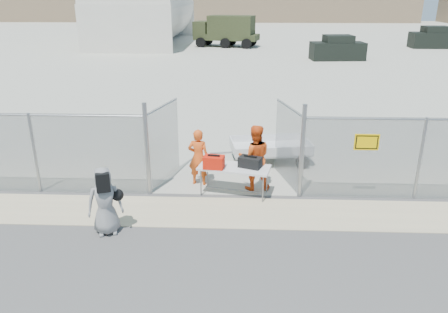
{
  "coord_description": "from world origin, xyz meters",
  "views": [
    {
      "loc": [
        0.45,
        -8.57,
        5.06
      ],
      "look_at": [
        0.0,
        2.0,
        1.1
      ],
      "focal_mm": 35.0,
      "sensor_mm": 36.0,
      "label": 1
    }
  ],
  "objects_px": {
    "security_worker_left": "(198,157)",
    "security_worker_right": "(255,158)",
    "utility_trailer": "(270,151)",
    "folding_table": "(234,180)",
    "visitor": "(105,201)"
  },
  "relations": [
    {
      "from": "security_worker_left",
      "to": "security_worker_right",
      "type": "height_order",
      "value": "security_worker_right"
    },
    {
      "from": "security_worker_right",
      "to": "utility_trailer",
      "type": "relative_size",
      "value": 0.57
    },
    {
      "from": "utility_trailer",
      "to": "folding_table",
      "type": "bearing_deg",
      "value": -123.55
    },
    {
      "from": "folding_table",
      "to": "utility_trailer",
      "type": "distance_m",
      "value": 2.65
    },
    {
      "from": "folding_table",
      "to": "visitor",
      "type": "bearing_deg",
      "value": -130.72
    },
    {
      "from": "visitor",
      "to": "utility_trailer",
      "type": "height_order",
      "value": "visitor"
    },
    {
      "from": "security_worker_left",
      "to": "visitor",
      "type": "height_order",
      "value": "security_worker_left"
    },
    {
      "from": "security_worker_right",
      "to": "visitor",
      "type": "height_order",
      "value": "security_worker_right"
    },
    {
      "from": "folding_table",
      "to": "visitor",
      "type": "height_order",
      "value": "visitor"
    },
    {
      "from": "security_worker_right",
      "to": "security_worker_left",
      "type": "bearing_deg",
      "value": -14.23
    },
    {
      "from": "folding_table",
      "to": "security_worker_left",
      "type": "distance_m",
      "value": 1.25
    },
    {
      "from": "security_worker_left",
      "to": "visitor",
      "type": "xyz_separation_m",
      "value": [
        -1.8,
        -2.75,
        -0.02
      ]
    },
    {
      "from": "folding_table",
      "to": "security_worker_right",
      "type": "bearing_deg",
      "value": 46.71
    },
    {
      "from": "utility_trailer",
      "to": "visitor",
      "type": "bearing_deg",
      "value": -139.78
    },
    {
      "from": "folding_table",
      "to": "visitor",
      "type": "distance_m",
      "value": 3.54
    }
  ]
}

